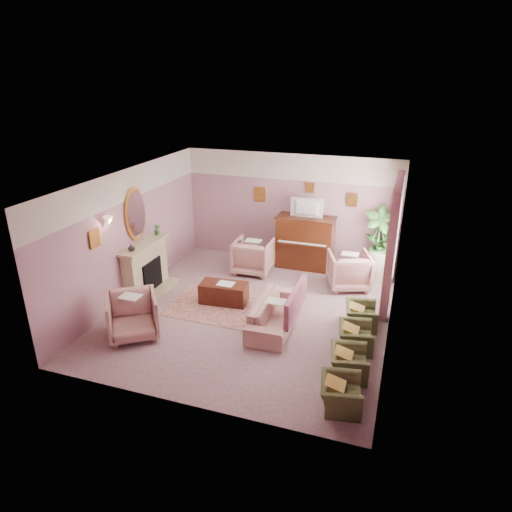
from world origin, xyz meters
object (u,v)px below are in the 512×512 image
(floral_armchair_front, at_px, (132,314))
(olive_chair_b, at_px, (349,359))
(floral_armchair_left, at_px, (253,255))
(floral_armchair_right, at_px, (349,269))
(olive_chair_d, at_px, (361,312))
(olive_chair_a, at_px, (341,390))
(piano, at_px, (305,243))
(olive_chair_c, at_px, (356,333))
(television, at_px, (306,207))
(coffee_table, at_px, (224,293))
(side_table, at_px, (379,265))
(sofa, at_px, (275,308))

(floral_armchair_front, distance_m, olive_chair_b, 4.01)
(floral_armchair_left, height_order, floral_armchair_right, same)
(olive_chair_d, bearing_deg, olive_chair_a, -90.00)
(piano, height_order, floral_armchair_right, piano)
(floral_armchair_front, distance_m, olive_chair_a, 4.08)
(floral_armchair_front, distance_m, olive_chair_d, 4.37)
(olive_chair_c, bearing_deg, floral_armchair_right, 100.99)
(floral_armchair_front, bearing_deg, piano, 61.67)
(floral_armchair_left, bearing_deg, olive_chair_a, -56.16)
(floral_armchair_left, relative_size, olive_chair_b, 1.33)
(television, relative_size, olive_chair_d, 1.15)
(olive_chair_a, bearing_deg, coffee_table, 139.28)
(piano, relative_size, olive_chair_d, 2.00)
(floral_armchair_left, xyz_separation_m, olive_chair_c, (2.84, -2.60, -0.16))
(piano, distance_m, floral_armchair_right, 1.50)
(piano, bearing_deg, floral_armchair_left, -147.11)
(floral_armchair_front, bearing_deg, coffee_table, 58.44)
(side_table, bearing_deg, sofa, -120.62)
(piano, bearing_deg, olive_chair_d, -55.68)
(television, xyz_separation_m, side_table, (1.85, -0.08, -1.25))
(floral_armchair_front, xyz_separation_m, olive_chair_a, (4.01, -0.72, -0.16))
(floral_armchair_right, distance_m, side_table, 0.94)
(olive_chair_c, bearing_deg, television, 117.59)
(olive_chair_c, bearing_deg, piano, 117.23)
(sofa, bearing_deg, olive_chair_a, -50.68)
(sofa, bearing_deg, olive_chair_b, -35.14)
(coffee_table, xyz_separation_m, olive_chair_a, (2.91, -2.51, 0.08))
(piano, xyz_separation_m, sofa, (0.13, -3.04, -0.27))
(floral_armchair_right, relative_size, olive_chair_b, 1.33)
(floral_armchair_left, xyz_separation_m, olive_chair_b, (2.84, -3.42, -0.16))
(piano, height_order, sofa, piano)
(sofa, relative_size, olive_chair_d, 2.70)
(television, relative_size, coffee_table, 0.80)
(sofa, relative_size, olive_chair_a, 2.70)
(sofa, height_order, olive_chair_c, sofa)
(floral_armchair_left, bearing_deg, floral_armchair_front, -108.28)
(sofa, relative_size, olive_chair_c, 2.70)
(sofa, xyz_separation_m, floral_armchair_left, (-1.26, 2.31, 0.09))
(olive_chair_a, height_order, olive_chair_b, same)
(television, height_order, coffee_table, television)
(television, relative_size, olive_chair_b, 1.15)
(coffee_table, distance_m, olive_chair_a, 3.84)
(olive_chair_d, relative_size, side_table, 1.00)
(television, distance_m, olive_chair_b, 4.63)
(olive_chair_b, bearing_deg, side_table, 88.10)
(olive_chair_d, bearing_deg, olive_chair_c, -90.00)
(olive_chair_c, bearing_deg, floral_armchair_left, 137.54)
(coffee_table, xyz_separation_m, floral_armchair_left, (0.07, 1.74, 0.24))
(olive_chair_a, relative_size, side_table, 1.00)
(floral_armchair_left, height_order, olive_chair_b, floral_armchair_left)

